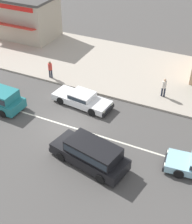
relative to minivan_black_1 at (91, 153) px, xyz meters
name	(u,v)px	position (x,y,z in m)	size (l,w,h in m)	color
ground_plane	(67,126)	(-3.15, 2.53, -0.85)	(160.00, 160.00, 0.00)	#4C4947
lane_centre_stripe	(67,126)	(-3.15, 2.53, -0.84)	(50.40, 0.14, 0.01)	silver
kerb_strip	(119,67)	(-3.15, 12.12, -0.77)	(68.00, 10.00, 0.15)	#ADA393
minivan_black_1	(91,153)	(0.00, 0.00, 0.00)	(5.15, 2.71, 1.56)	black
sedan_white_4	(82,99)	(-3.39, 5.32, -0.31)	(4.83, 2.15, 1.06)	white
pedestrian_near_clock	(50,68)	(-7.67, 7.66, 0.19)	(0.34, 0.34, 1.54)	#232838
pedestrian_mid_kerb	(164,86)	(1.91, 8.95, 0.21)	(0.34, 0.34, 1.57)	#232838
shopfront_corner_warung	(24,16)	(-15.15, 14.43, 1.48)	(6.89, 5.16, 4.34)	#B2A893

